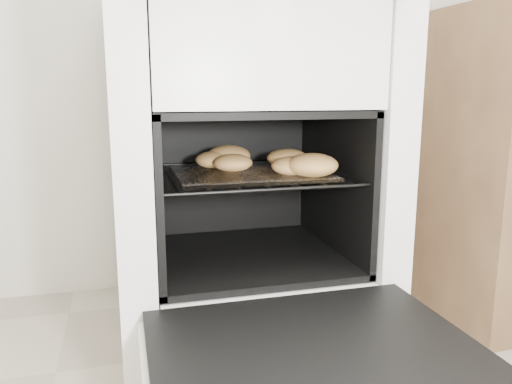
{
  "coord_description": "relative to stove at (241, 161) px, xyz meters",
  "views": [
    {
      "loc": [
        -0.48,
        -0.15,
        0.67
      ],
      "look_at": [
        -0.18,
        0.98,
        0.43
      ],
      "focal_mm": 35.0,
      "sensor_mm": 36.0,
      "label": 1
    }
  ],
  "objects": [
    {
      "name": "stove",
      "position": [
        0.0,
        0.0,
        0.0
      ],
      "size": [
        0.65,
        0.72,
        1.0
      ],
      "color": "white",
      "rests_on": "ground"
    },
    {
      "name": "oven_door",
      "position": [
        0.0,
        -0.55,
        -0.27
      ],
      "size": [
        0.58,
        0.45,
        0.04
      ],
      "color": "black",
      "rests_on": "stove"
    },
    {
      "name": "oven_rack",
      "position": [
        -0.0,
        -0.07,
        -0.02
      ],
      "size": [
        0.47,
        0.45,
        0.01
      ],
      "color": "black",
      "rests_on": "stove"
    },
    {
      "name": "foil_sheet",
      "position": [
        0.0,
        -0.09,
        -0.02
      ],
      "size": [
        0.37,
        0.32,
        0.01
      ],
      "primitive_type": "cube",
      "color": "white",
      "rests_on": "oven_rack"
    },
    {
      "name": "baked_rolls",
      "position": [
        0.03,
        -0.09,
        0.01
      ],
      "size": [
        0.34,
        0.36,
        0.06
      ],
      "color": "#DF9C59",
      "rests_on": "foil_sheet"
    }
  ]
}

